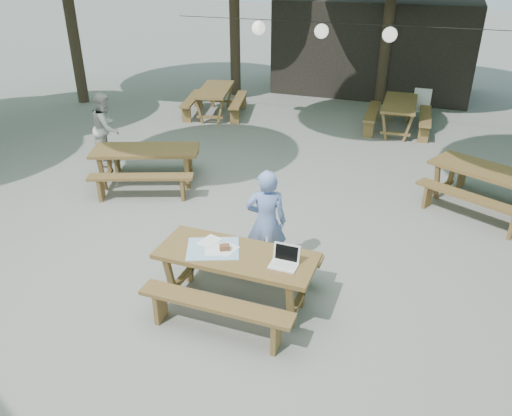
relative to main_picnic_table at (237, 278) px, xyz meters
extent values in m
plane|color=slate|center=(-0.66, 1.44, -0.39)|extent=(80.00, 80.00, 0.00)
cube|color=black|center=(-0.16, 11.94, 1.01)|extent=(6.00, 3.00, 2.80)
cube|color=brown|center=(0.00, 0.00, 0.33)|extent=(2.00, 0.80, 0.06)
cube|color=brown|center=(0.00, -0.65, 0.06)|extent=(1.90, 0.28, 0.05)
cube|color=brown|center=(0.00, 0.65, 0.06)|extent=(1.90, 0.28, 0.05)
cube|color=brown|center=(0.00, 0.00, -0.04)|extent=(1.70, 0.70, 0.69)
cube|color=brown|center=(-3.04, 2.82, 0.33)|extent=(2.15, 1.48, 0.06)
cube|color=brown|center=(-2.81, 2.21, 0.06)|extent=(1.87, 0.96, 0.05)
cube|color=brown|center=(-3.28, 3.42, 0.06)|extent=(1.87, 0.96, 0.05)
cube|color=brown|center=(-3.04, 2.82, -0.04)|extent=(1.84, 1.28, 0.69)
cube|color=brown|center=(3.09, 3.99, 0.33)|extent=(2.15, 1.59, 0.06)
cube|color=brown|center=(2.81, 3.41, 0.06)|extent=(1.83, 1.08, 0.05)
cube|color=brown|center=(3.38, 4.57, 0.06)|extent=(1.83, 1.08, 0.05)
cube|color=brown|center=(3.09, 3.99, -0.04)|extent=(1.84, 1.37, 0.69)
cube|color=brown|center=(-3.79, 7.57, 0.33)|extent=(1.27, 2.14, 0.06)
cube|color=brown|center=(-3.16, 7.74, 0.06)|extent=(0.74, 1.91, 0.05)
cube|color=brown|center=(-4.42, 7.41, 0.06)|extent=(0.74, 1.91, 0.05)
cube|color=brown|center=(-3.79, 7.57, -0.04)|extent=(1.10, 1.82, 0.69)
cube|color=brown|center=(1.14, 7.95, 0.33)|extent=(0.91, 2.04, 0.06)
cube|color=brown|center=(1.78, 7.98, 0.06)|extent=(0.38, 1.91, 0.05)
cube|color=brown|center=(0.49, 7.91, 0.06)|extent=(0.38, 1.91, 0.05)
cube|color=brown|center=(1.14, 7.95, -0.04)|extent=(0.79, 1.73, 0.69)
imported|color=#6F89CB|center=(0.09, 0.85, 0.39)|extent=(0.65, 0.53, 1.55)
imported|color=beige|center=(-4.46, 3.57, 0.38)|extent=(0.80, 0.90, 1.54)
cube|color=silver|center=(1.61, 8.72, 0.01)|extent=(0.44, 0.44, 0.04)
cube|color=silver|center=(1.61, 8.92, 0.27)|extent=(0.44, 0.04, 0.48)
cube|color=silver|center=(1.61, 8.72, -0.20)|extent=(0.42, 0.42, 0.38)
cube|color=white|center=(0.64, -0.06, 0.37)|extent=(0.33, 0.23, 0.02)
cube|color=white|center=(0.64, 0.05, 0.49)|extent=(0.33, 0.06, 0.23)
cube|color=black|center=(0.64, 0.04, 0.49)|extent=(0.28, 0.05, 0.19)
cube|color=#3A8CC6|center=(-0.32, 0.00, 0.37)|extent=(0.81, 0.76, 0.01)
cube|color=white|center=(-0.30, -0.02, 0.37)|extent=(0.30, 0.35, 0.00)
cube|color=white|center=(-0.14, 0.03, 0.37)|extent=(0.28, 0.34, 0.00)
cube|color=white|center=(-0.43, 0.14, 0.38)|extent=(0.28, 0.34, 0.00)
cube|color=brown|center=(-0.16, 0.02, 0.41)|extent=(0.16, 0.14, 0.06)
cylinder|color=black|center=(-0.16, 7.44, 2.21)|extent=(9.00, 0.02, 0.02)
sphere|color=white|center=(-2.46, 7.44, 2.01)|extent=(0.34, 0.34, 0.34)
sphere|color=white|center=(-0.86, 7.44, 2.01)|extent=(0.34, 0.34, 0.34)
sphere|color=white|center=(0.74, 7.44, 2.01)|extent=(0.34, 0.34, 0.34)
cylinder|color=#2D2319|center=(-8.16, 7.44, 2.27)|extent=(0.32, 0.32, 5.31)
cylinder|color=#2D2319|center=(-4.16, 9.94, 1.72)|extent=(0.32, 0.32, 4.21)
cylinder|color=#2D2319|center=(0.34, 10.44, 2.30)|extent=(0.32, 0.32, 5.38)
camera|label=1|loc=(2.07, -4.82, 3.70)|focal=35.00mm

